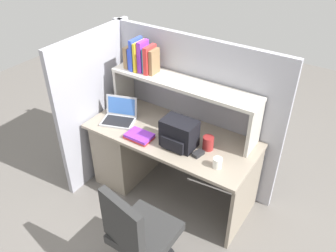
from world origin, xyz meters
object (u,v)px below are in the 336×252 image
paper_cup (217,163)px  snack_canister (208,143)px  backpack (179,134)px  laptop (120,116)px  office_chair (140,242)px  computer_mouse (198,154)px

paper_cup → snack_canister: bearing=136.0°
backpack → paper_cup: bearing=-9.7°
backpack → snack_canister: bearing=22.8°
backpack → snack_canister: backpack is taller
laptop → office_chair: (0.85, -0.83, -0.39)m
backpack → computer_mouse: size_ratio=2.88×
computer_mouse → backpack: bearing=-173.2°
office_chair → laptop: bearing=-32.9°
paper_cup → computer_mouse: bearing=166.8°
backpack → snack_canister: 0.26m
computer_mouse → snack_canister: snack_canister is taller
laptop → computer_mouse: size_ratio=3.61×
laptop → snack_canister: size_ratio=3.05×
office_chair → backpack: bearing=-67.5°
backpack → paper_cup: size_ratio=3.42×
laptop → computer_mouse: bearing=-3.3°
backpack → office_chair: 0.93m
laptop → backpack: bearing=-2.4°
paper_cup → snack_canister: snack_canister is taller
backpack → office_chair: (0.16, -0.80, -0.46)m
paper_cup → snack_canister: 0.24m
paper_cup → backpack: bearing=170.3°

